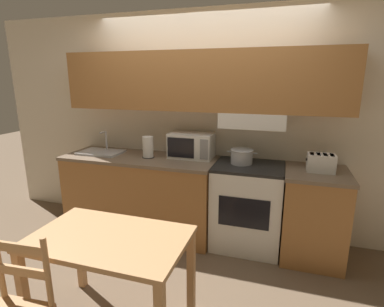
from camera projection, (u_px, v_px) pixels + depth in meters
The scene contains 11 objects.
ground_plane at pixel (202, 224), 3.81m from camera, with size 16.00×16.00×0.00m, color brown.
wall_back at pixel (203, 105), 3.38m from camera, with size 5.51×0.38×2.55m.
lower_counter_main at pixel (141, 193), 3.60m from camera, with size 1.80×0.66×0.92m.
lower_counter_right_stub at pixel (313, 215), 3.04m from camera, with size 0.61×0.66×0.92m.
stove_range at pixel (247, 206), 3.25m from camera, with size 0.72×0.61×0.92m.
cooking_pot at pixel (242, 156), 3.18m from camera, with size 0.32×0.24×0.16m.
microwave at pixel (191, 145), 3.41m from camera, with size 0.49×0.30×0.28m.
toaster at pixel (321, 163), 2.90m from camera, with size 0.27×0.17×0.17m.
sink_basin at pixel (101, 152), 3.63m from camera, with size 0.50×0.34×0.26m.
paper_towel_roll at pixel (148, 147), 3.42m from camera, with size 0.14×0.14×0.24m.
dining_table at pixel (110, 250), 2.11m from camera, with size 1.09×0.67×0.74m.
Camera 1 is at (0.92, -3.35, 1.81)m, focal length 28.00 mm.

